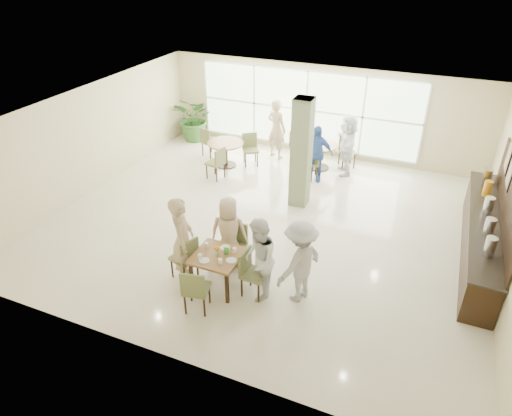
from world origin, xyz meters
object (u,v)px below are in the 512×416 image
at_px(teen_far, 229,232).
at_px(teen_right, 258,259).
at_px(potted_plant, 195,119).
at_px(adult_b, 347,145).
at_px(round_table_right, 320,151).
at_px(round_table_left, 226,148).
at_px(adult_a, 316,153).
at_px(teen_standing, 300,261).
at_px(adult_standing, 276,129).
at_px(teen_left, 183,240).
at_px(main_table, 218,259).
at_px(buffet_counter, 482,234).

bearing_deg(teen_far, teen_right, 129.72).
height_order(potted_plant, teen_far, teen_far).
bearing_deg(adult_b, round_table_right, -108.49).
distance_m(round_table_left, teen_far, 4.91).
height_order(teen_right, adult_a, teen_right).
xyz_separation_m(round_table_right, teen_standing, (1.24, -5.75, 0.29)).
distance_m(teen_standing, adult_standing, 6.59).
xyz_separation_m(potted_plant, adult_standing, (3.01, -0.24, 0.17)).
xyz_separation_m(round_table_right, adult_b, (0.79, -0.03, 0.32)).
relative_size(teen_far, adult_standing, 0.85).
relative_size(teen_standing, adult_a, 1.04).
height_order(adult_a, adult_b, adult_b).
bearing_deg(round_table_left, adult_a, 2.79).
height_order(teen_far, adult_a, adult_a).
distance_m(round_table_left, adult_a, 2.75).
xyz_separation_m(teen_left, teen_right, (1.56, 0.09, -0.08)).
bearing_deg(adult_a, round_table_left, 174.83).
relative_size(teen_left, adult_standing, 0.99).
bearing_deg(main_table, buffet_counter, 33.07).
bearing_deg(teen_right, round_table_right, 163.49).
relative_size(teen_right, adult_b, 0.96).
xyz_separation_m(round_table_left, adult_b, (3.44, 0.91, 0.30)).
bearing_deg(main_table, teen_right, 4.24).
relative_size(round_table_left, potted_plant, 0.71).
relative_size(main_table, potted_plant, 0.59).
bearing_deg(main_table, adult_b, 79.60).
xyz_separation_m(teen_left, adult_b, (1.84, 6.05, -0.05)).
relative_size(teen_standing, adult_standing, 0.91).
xyz_separation_m(main_table, potted_plant, (-4.18, 6.54, 0.11)).
bearing_deg(round_table_left, adult_b, 14.81).
xyz_separation_m(teen_far, adult_b, (1.21, 5.28, 0.08)).
relative_size(potted_plant, adult_standing, 0.82).
height_order(adult_b, adult_standing, adult_standing).
xyz_separation_m(potted_plant, adult_a, (4.59, -1.30, 0.05)).
height_order(buffet_counter, adult_b, buffet_counter).
bearing_deg(main_table, round_table_left, 114.58).
bearing_deg(teen_right, round_table_left, -169.31).
xyz_separation_m(teen_far, adult_standing, (-1.06, 5.57, 0.14)).
bearing_deg(teen_standing, teen_left, -57.85).
distance_m(main_table, teen_right, 0.85).
height_order(buffet_counter, teen_standing, buffet_counter).
bearing_deg(adult_standing, teen_right, 127.49).
bearing_deg(round_table_left, teen_right, -57.95).
relative_size(teen_right, adult_a, 1.04).
bearing_deg(buffet_counter, round_table_right, 145.99).
height_order(round_table_left, adult_b, adult_b).
relative_size(teen_far, teen_right, 0.94).
height_order(teen_standing, adult_b, adult_b).
relative_size(buffet_counter, teen_far, 2.97).
bearing_deg(buffet_counter, adult_standing, 151.30).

